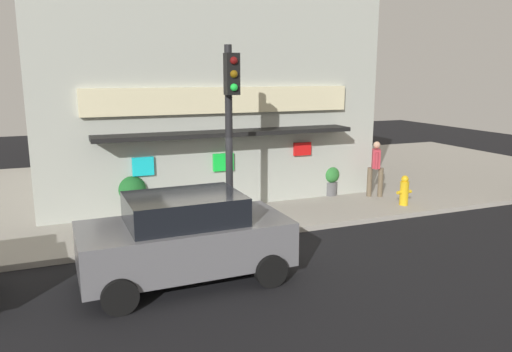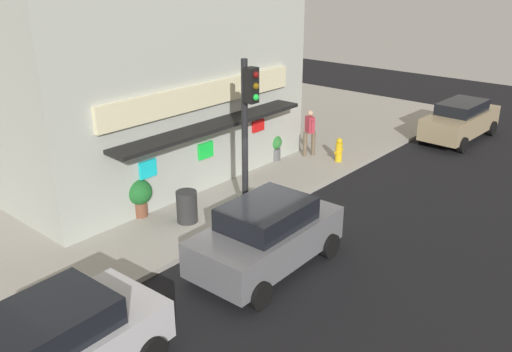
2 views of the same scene
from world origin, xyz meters
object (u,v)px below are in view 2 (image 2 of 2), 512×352
parked_car_grey (267,235)px  parked_car_silver (48,349)px  fire_hydrant (339,150)px  potted_plant_by_doorway (139,194)px  trash_can (187,207)px  parked_car_tan (460,120)px  potted_plant_by_window (274,146)px  traffic_light (248,119)px  pedestrian (310,131)px

parked_car_grey → parked_car_silver: parked_car_grey is taller
fire_hydrant → parked_car_silver: 13.13m
fire_hydrant → potted_plant_by_doorway: size_ratio=0.79×
fire_hydrant → parked_car_silver: bearing=-169.7°
trash_can → parked_car_tan: size_ratio=0.20×
fire_hydrant → parked_car_tan: size_ratio=0.20×
parked_car_grey → potted_plant_by_window: bearing=37.5°
fire_hydrant → trash_can: 7.11m
potted_plant_by_window → traffic_light: bearing=-149.9°
parked_car_tan → trash_can: bearing=168.0°
parked_car_grey → parked_car_silver: 5.59m
trash_can → pedestrian: (6.90, 0.67, 0.52)m
pedestrian → parked_car_grey: bearing=-151.9°
potted_plant_by_doorway → potted_plant_by_window: potted_plant_by_doorway is taller
fire_hydrant → potted_plant_by_window: (-1.40, 1.96, 0.08)m
parked_car_grey → parked_car_tan: parked_car_grey is taller
potted_plant_by_doorway → parked_car_tan: 14.31m
pedestrian → potted_plant_by_window: (-1.22, 0.74, -0.46)m
parked_car_grey → parked_car_silver: bearing=177.4°
traffic_light → pedestrian: size_ratio=2.55×
potted_plant_by_doorway → pedestrian: bearing=-4.9°
potted_plant_by_window → parked_car_silver: (-11.52, -4.30, 0.19)m
traffic_light → potted_plant_by_window: size_ratio=4.70×
potted_plant_by_window → parked_car_grey: bearing=-142.5°
pedestrian → parked_car_grey: size_ratio=0.44×
potted_plant_by_doorway → potted_plant_by_window: size_ratio=1.18×
fire_hydrant → parked_car_grey: 7.79m
parked_car_grey → pedestrian: bearing=28.1°
traffic_light → parked_car_silver: traffic_light is taller
traffic_light → fire_hydrant: (5.67, 0.51, -2.49)m
trash_can → pedestrian: pedestrian is taller
parked_car_grey → parked_car_silver: (-5.58, 0.25, -0.04)m
trash_can → parked_car_tan: parked_car_tan is taller
traffic_light → parked_car_tan: traffic_light is taller
parked_car_grey → parked_car_tan: 13.34m
fire_hydrant → pedestrian: size_ratio=0.51×
traffic_light → parked_car_silver: size_ratio=1.09×
trash_can → parked_car_grey: 3.17m
trash_can → parked_car_tan: bearing=-12.0°
potted_plant_by_doorway → parked_car_grey: bearing=-85.0°
fire_hydrant → potted_plant_by_window: 2.41m
potted_plant_by_window → parked_car_silver: bearing=-159.5°
traffic_light → parked_car_tan: bearing=-8.3°
potted_plant_by_doorway → parked_car_tan: size_ratio=0.25×
potted_plant_by_doorway → fire_hydrant: bearing=-13.5°
parked_car_silver → traffic_light: bearing=14.2°
trash_can → potted_plant_by_window: 5.86m
fire_hydrant → trash_can: bearing=175.5°
traffic_light → fire_hydrant: bearing=5.2°
parked_car_silver → potted_plant_by_window: bearing=20.5°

